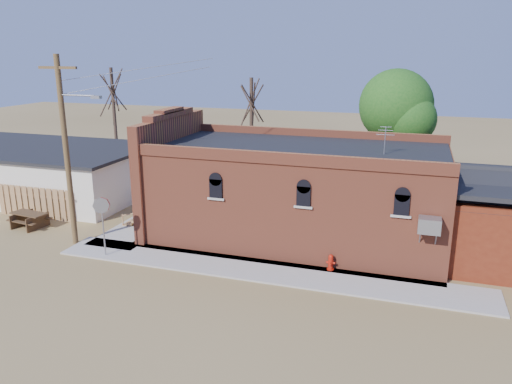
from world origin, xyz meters
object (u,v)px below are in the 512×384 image
(utility_pole, at_px, (67,148))
(stop_sign, at_px, (102,211))
(trash_barrel, at_px, (150,225))
(picnic_table, at_px, (29,218))
(brick_bar, at_px, (292,192))
(fire_hydrant, at_px, (331,262))

(utility_pole, height_order, stop_sign, utility_pole)
(trash_barrel, xyz_separation_m, picnic_table, (-6.70, -0.99, -0.01))
(brick_bar, relative_size, picnic_table, 7.76)
(brick_bar, distance_m, fire_hydrant, 4.94)
(stop_sign, relative_size, trash_barrel, 3.01)
(stop_sign, bearing_deg, trash_barrel, 74.22)
(brick_bar, xyz_separation_m, fire_hydrant, (2.66, -3.70, -1.91))
(trash_barrel, bearing_deg, picnic_table, -171.62)
(utility_pole, height_order, trash_barrel, utility_pole)
(utility_pole, distance_m, trash_barrel, 5.55)
(trash_barrel, bearing_deg, stop_sign, -99.61)
(fire_hydrant, height_order, trash_barrel, trash_barrel)
(fire_hydrant, height_order, picnic_table, picnic_table)
(brick_bar, distance_m, utility_pole, 10.96)
(brick_bar, relative_size, trash_barrel, 17.89)
(brick_bar, bearing_deg, fire_hydrant, -54.32)
(brick_bar, height_order, picnic_table, brick_bar)
(stop_sign, xyz_separation_m, picnic_table, (-6.16, 2.17, -1.67))
(utility_pole, bearing_deg, fire_hydrant, 2.74)
(stop_sign, bearing_deg, utility_pole, 151.21)
(brick_bar, xyz_separation_m, utility_pole, (-9.79, -4.29, 2.43))
(brick_bar, height_order, fire_hydrant, brick_bar)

